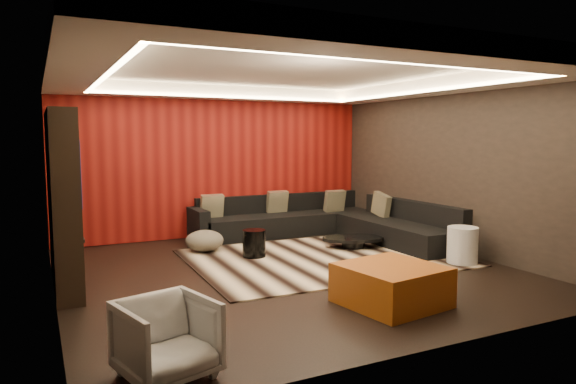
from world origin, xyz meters
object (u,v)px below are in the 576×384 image
orange_ottoman (391,285)px  coffee_table (353,242)px  white_side_table (462,246)px  armchair (167,339)px  drum_stool (254,243)px  sectional_sofa (326,224)px

orange_ottoman → coffee_table: bearing=64.7°
white_side_table → armchair: 5.08m
coffee_table → white_side_table: bearing=-62.4°
drum_stool → armchair: 4.06m
drum_stool → armchair: (-2.16, -3.44, 0.08)m
drum_stool → sectional_sofa: sectional_sofa is taller
sectional_sofa → white_side_table: bearing=-74.0°
orange_ottoman → sectional_sofa: size_ratio=0.28×
coffee_table → orange_ottoman: (-1.26, -2.66, 0.11)m
coffee_table → white_side_table: 1.84m
coffee_table → armchair: armchair is taller
drum_stool → sectional_sofa: (1.86, 0.93, 0.03)m
coffee_table → white_side_table: white_side_table is taller
drum_stool → white_side_table: (2.62, -1.73, 0.05)m
drum_stool → orange_ottoman: (0.52, -2.77, -0.01)m
white_side_table → armchair: size_ratio=0.81×
drum_stool → white_side_table: 3.15m
white_side_table → armchair: bearing=-160.4°
drum_stool → armchair: size_ratio=0.62×
coffee_table → drum_stool: (-1.78, 0.11, 0.12)m
coffee_table → drum_stool: bearing=176.4°
drum_stool → orange_ottoman: bearing=-79.4°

